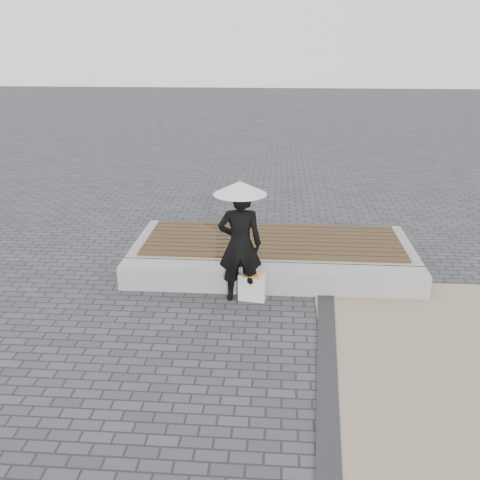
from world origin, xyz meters
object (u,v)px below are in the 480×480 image
Objects in this scene: handbag at (246,258)px; canvas_tote at (252,287)px; seating_ledge at (271,278)px; parasol at (240,188)px; woman at (240,245)px.

handbag is 0.55m from canvas_tote.
parasol reaches higher than seating_ledge.
canvas_tote reaches higher than seating_ledge.
seating_ledge is 0.53m from handbag.
canvas_tote is at bearing -91.59° from handbag.
canvas_tote is at bearing -3.99° from parasol.
parasol is 2.31× the size of canvas_tote.
seating_ledge is at bearing -147.05° from woman.
woman is at bearing -174.89° from canvas_tote.
parasol reaches higher than canvas_tote.
handbag is at bearing 81.18° from parasol.
handbag is at bearing 171.68° from seating_ledge.
canvas_tote is at bearing -127.29° from seating_ledge.
handbag reaches higher than canvas_tote.
canvas_tote is (0.19, -0.01, -0.70)m from woman.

